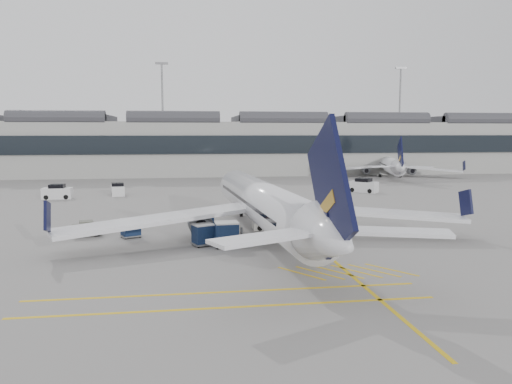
{
  "coord_description": "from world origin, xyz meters",
  "views": [
    {
      "loc": [
        -0.27,
        -37.02,
        8.89
      ],
      "look_at": [
        5.62,
        3.43,
        4.0
      ],
      "focal_mm": 35.0,
      "sensor_mm": 36.0,
      "label": 1
    }
  ],
  "objects": [
    {
      "name": "ground",
      "position": [
        0.0,
        0.0,
        0.0
      ],
      "size": [
        220.0,
        220.0,
        0.0
      ],
      "primitive_type": "plane",
      "color": "gray",
      "rests_on": "ground"
    },
    {
      "name": "terminal",
      "position": [
        0.0,
        71.93,
        6.14
      ],
      "size": [
        200.0,
        20.45,
        12.4
      ],
      "color": "#9E9E99",
      "rests_on": "ground"
    },
    {
      "name": "light_masts",
      "position": [
        -1.67,
        86.0,
        14.49
      ],
      "size": [
        113.0,
        0.6,
        25.45
      ],
      "color": "slate",
      "rests_on": "ground"
    },
    {
      "name": "apron_markings",
      "position": [
        10.0,
        10.0,
        0.01
      ],
      "size": [
        0.25,
        60.0,
        0.01
      ],
      "primitive_type": "cube",
      "color": "gold",
      "rests_on": "ground"
    },
    {
      "name": "airliner_main",
      "position": [
        6.44,
        3.53,
        2.9
      ],
      "size": [
        33.91,
        37.15,
        9.87
      ],
      "rotation": [
        0.0,
        0.0,
        0.06
      ],
      "color": "silver",
      "rests_on": "ground"
    },
    {
      "name": "airliner_far",
      "position": [
        40.78,
        58.35,
        2.41
      ],
      "size": [
        27.32,
        30.23,
        8.21
      ],
      "rotation": [
        0.0,
        0.0,
        -0.26
      ],
      "color": "silver",
      "rests_on": "ground"
    },
    {
      "name": "belt_loader",
      "position": [
        7.99,
        7.82,
        0.62
      ],
      "size": [
        5.18,
        1.87,
        2.11
      ],
      "rotation": [
        0.0,
        0.0,
        -0.03
      ],
      "color": "#B8B7AF",
      "rests_on": "ground"
    },
    {
      "name": "baggage_cart_a",
      "position": [
        1.74,
        9.41,
        0.9
      ],
      "size": [
        1.62,
        1.35,
        1.68
      ],
      "rotation": [
        0.0,
        0.0,
        0.02
      ],
      "color": "gray",
      "rests_on": "ground"
    },
    {
      "name": "baggage_cart_b",
      "position": [
        1.19,
        1.78,
        0.94
      ],
      "size": [
        2.04,
        1.88,
        1.75
      ],
      "rotation": [
        0.0,
        0.0,
        0.37
      ],
      "color": "gray",
      "rests_on": "ground"
    },
    {
      "name": "baggage_cart_c",
      "position": [
        2.96,
        1.04,
        1.07
      ],
      "size": [
        1.98,
        1.66,
        1.99
      ],
      "rotation": [
        0.0,
        0.0,
        0.06
      ],
      "color": "gray",
      "rests_on": "ground"
    },
    {
      "name": "baggage_cart_d",
      "position": [
        -4.81,
        5.77,
        0.87
      ],
      "size": [
        1.93,
        1.8,
        1.62
      ],
      "rotation": [
        0.0,
        0.0,
        0.43
      ],
      "color": "gray",
      "rests_on": "ground"
    },
    {
      "name": "ramp_agent_a",
      "position": [
        7.73,
        5.66,
        1.0
      ],
      "size": [
        0.84,
        0.86,
        2.0
      ],
      "primitive_type": "imported",
      "rotation": [
        0.0,
        0.0,
        0.86
      ],
      "color": "orange",
      "rests_on": "ground"
    },
    {
      "name": "ramp_agent_b",
      "position": [
        1.55,
        6.45,
        0.87
      ],
      "size": [
        1.06,
        0.98,
        1.75
      ],
      "primitive_type": "imported",
      "rotation": [
        0.0,
        0.0,
        3.62
      ],
      "color": "#DA490B",
      "rests_on": "ground"
    },
    {
      "name": "pushback_tug",
      "position": [
        -8.66,
        7.02,
        0.58
      ],
      "size": [
        2.6,
        1.92,
        1.31
      ],
      "rotation": [
        0.0,
        0.0,
        0.23
      ],
      "color": "#4D4F43",
      "rests_on": "ground"
    },
    {
      "name": "safety_cone_nose",
      "position": [
        8.73,
        22.73,
        0.26
      ],
      "size": [
        0.38,
        0.38,
        0.53
      ],
      "primitive_type": "cone",
      "color": "#F24C0A",
      "rests_on": "ground"
    },
    {
      "name": "safety_cone_engine",
      "position": [
        11.12,
        3.41,
        0.24
      ],
      "size": [
        0.34,
        0.34,
        0.47
      ],
      "primitive_type": "cone",
      "color": "#F24C0A",
      "rests_on": "ground"
    },
    {
      "name": "service_van_left",
      "position": [
        -17.18,
        32.82,
        0.87
      ],
      "size": [
        3.81,
        1.96,
        1.95
      ],
      "rotation": [
        0.0,
        0.0,
        0.01
      ],
      "color": "silver",
      "rests_on": "ground"
    },
    {
      "name": "service_van_mid",
      "position": [
        -9.6,
        35.41,
        0.8
      ],
      "size": [
        2.32,
        3.72,
        1.78
      ],
      "rotation": [
        0.0,
        0.0,
        1.75
      ],
      "color": "silver",
      "rests_on": "ground"
    },
    {
      "name": "service_van_right",
      "position": [
        26.37,
        34.06,
        0.94
      ],
      "size": [
        4.39,
        4.26,
        2.1
      ],
      "rotation": [
        0.0,
        0.0,
        -0.74
      ],
      "color": "silver",
      "rests_on": "ground"
    }
  ]
}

